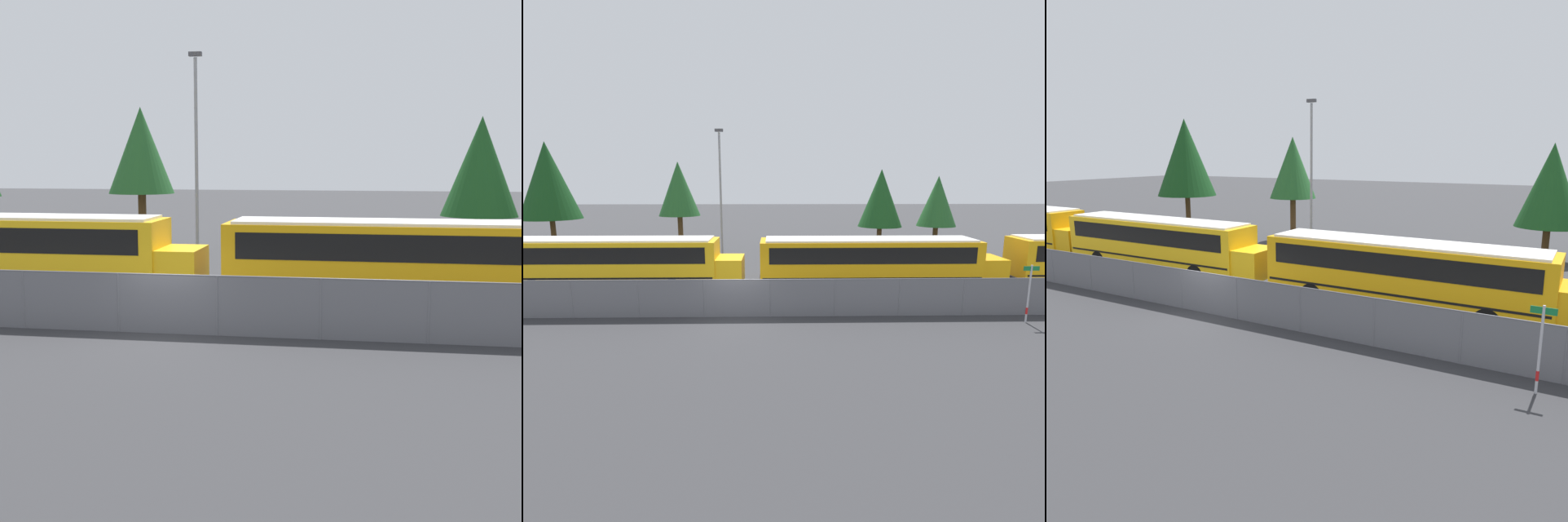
{
  "view_description": "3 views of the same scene",
  "coord_description": "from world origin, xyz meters",
  "views": [
    {
      "loc": [
        6.06,
        -20.39,
        5.16
      ],
      "look_at": [
        2.07,
        4.6,
        1.59
      ],
      "focal_mm": 50.0,
      "sensor_mm": 36.0,
      "label": 1
    },
    {
      "loc": [
        1.81,
        -18.19,
        6.17
      ],
      "look_at": [
        2.26,
        3.84,
        1.91
      ],
      "focal_mm": 28.0,
      "sensor_mm": 36.0,
      "label": 2
    },
    {
      "loc": [
        14.01,
        -15.96,
        6.76
      ],
      "look_at": [
        2.33,
        4.39,
        1.74
      ],
      "focal_mm": 35.0,
      "sensor_mm": 36.0,
      "label": 3
    }
  ],
  "objects": [
    {
      "name": "ground_plane",
      "position": [
        0.0,
        0.0,
        0.0
      ],
      "size": [
        200.0,
        200.0,
        0.0
      ],
      "primitive_type": "plane",
      "color": "#38383A"
    },
    {
      "name": "road_strip",
      "position": [
        0.0,
        -6.0,
        0.0
      ],
      "size": [
        103.66,
        12.0,
        0.01
      ],
      "color": "#333335",
      "rests_on": "ground_plane"
    },
    {
      "name": "school_bus_2",
      "position": [
        7.34,
        4.28,
        1.86
      ],
      "size": [
        13.72,
        2.49,
        3.1
      ],
      "color": "orange",
      "rests_on": "ground_plane"
    },
    {
      "name": "fence",
      "position": [
        0.0,
        -0.0,
        0.92
      ],
      "size": [
        69.73,
        0.07,
        1.81
      ],
      "color": "#9EA0A5",
      "rests_on": "ground_plane"
    },
    {
      "name": "tree_2",
      "position": [
        -18.03,
        18.32,
        6.3
      ],
      "size": [
        5.12,
        5.12,
        9.65
      ],
      "color": "#51381E",
      "rests_on": "ground_plane"
    },
    {
      "name": "street_sign",
      "position": [
        13.0,
        -1.05,
        1.41
      ],
      "size": [
        0.7,
        0.09,
        2.63
      ],
      "color": "#B7B7BC",
      "rests_on": "ground_plane"
    },
    {
      "name": "light_pole",
      "position": [
        -2.34,
        13.08,
        5.42
      ],
      "size": [
        0.6,
        0.24,
        10.04
      ],
      "color": "gray",
      "rests_on": "ground_plane"
    },
    {
      "name": "tree_3",
      "position": [
        11.35,
        18.85,
        4.75
      ],
      "size": [
        3.97,
        3.97,
        7.35
      ],
      "color": "#51381E",
      "rests_on": "ground_plane"
    },
    {
      "name": "tree_0",
      "position": [
        -6.58,
        17.7,
        5.58
      ],
      "size": [
        3.56,
        3.56,
        7.93
      ],
      "color": "#51381E",
      "rests_on": "ground_plane"
    },
    {
      "name": "school_bus_1",
      "position": [
        -7.28,
        4.55,
        1.86
      ],
      "size": [
        13.72,
        2.49,
        3.1
      ],
      "color": "yellow",
      "rests_on": "ground_plane"
    }
  ]
}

